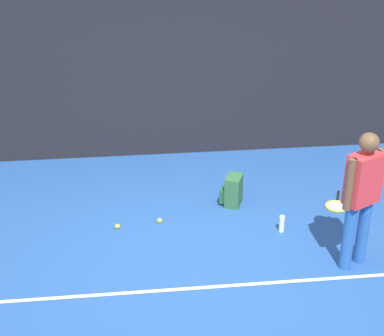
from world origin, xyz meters
name	(u,v)px	position (x,y,z in m)	size (l,w,h in m)	color
ground_plane	(196,256)	(0.00, 0.00, 0.00)	(12.00, 12.00, 0.00)	#234C93
back_fence	(174,75)	(0.00, 3.00, 1.35)	(10.00, 0.10, 2.69)	black
court_line	(202,288)	(0.00, -0.62, 0.00)	(9.00, 0.05, 0.00)	white
tennis_player	(362,193)	(1.83, -0.37, 0.97)	(0.48, 0.38, 1.70)	#2659A5
tennis_racket	(337,205)	(2.11, 0.97, 0.01)	(0.42, 0.63, 0.03)	black
backpack	(232,191)	(0.66, 1.19, 0.21)	(0.36, 0.35, 0.44)	#2D6038
tennis_ball_near_player	(118,226)	(-0.95, 0.72, 0.03)	(0.07, 0.07, 0.07)	#CCE033
tennis_ball_by_fence	(160,220)	(-0.39, 0.81, 0.03)	(0.07, 0.07, 0.07)	#CCE033
water_bottle	(282,224)	(1.17, 0.42, 0.11)	(0.07, 0.07, 0.23)	white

